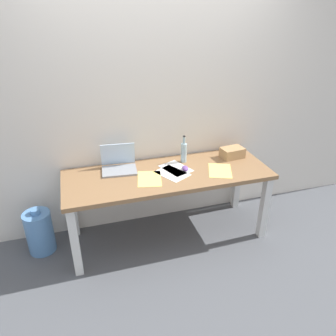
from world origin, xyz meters
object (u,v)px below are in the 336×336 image
at_px(beer_bottle, 184,152).
at_px(water_cooler_jug, 40,232).
at_px(laptop_left, 119,165).
at_px(cardboard_box, 232,153).
at_px(desk, 168,181).
at_px(computer_mouse, 185,168).

distance_m(beer_bottle, water_cooler_jug, 1.57).
xyz_separation_m(laptop_left, cardboard_box, (1.15, -0.06, 0.00)).
xyz_separation_m(desk, laptop_left, (-0.43, 0.20, 0.14)).
relative_size(computer_mouse, cardboard_box, 0.44).
bearing_deg(water_cooler_jug, cardboard_box, 0.26).
distance_m(desk, cardboard_box, 0.75).
bearing_deg(water_cooler_jug, computer_mouse, -4.90).
bearing_deg(desk, computer_mouse, 3.50).
bearing_deg(cardboard_box, computer_mouse, -166.93).
bearing_deg(cardboard_box, beer_bottle, 174.93).
bearing_deg(laptop_left, cardboard_box, -2.90).
distance_m(laptop_left, water_cooler_jug, 0.98).
bearing_deg(desk, beer_bottle, 40.24).
height_order(desk, beer_bottle, beer_bottle).
bearing_deg(laptop_left, computer_mouse, -17.34).
relative_size(laptop_left, computer_mouse, 3.43).
bearing_deg(water_cooler_jug, desk, -6.08).
relative_size(desk, water_cooler_jug, 4.11).
height_order(laptop_left, computer_mouse, laptop_left).
bearing_deg(computer_mouse, water_cooler_jug, -176.76).
height_order(laptop_left, cardboard_box, laptop_left).
xyz_separation_m(computer_mouse, water_cooler_jug, (-1.40, 0.12, -0.52)).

